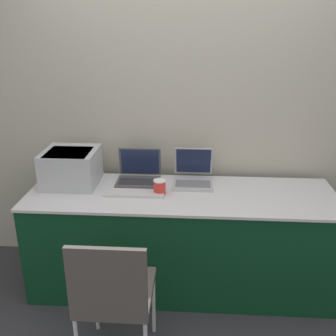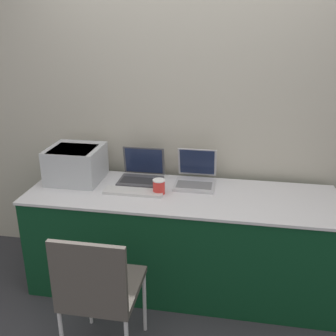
% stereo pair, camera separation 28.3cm
% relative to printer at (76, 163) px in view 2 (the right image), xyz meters
% --- Properties ---
extents(ground_plane, '(14.00, 14.00, 0.00)m').
position_rel_printer_xyz_m(ground_plane, '(0.85, -0.46, -0.93)').
color(ground_plane, '#333338').
extents(wall_back, '(8.00, 0.05, 2.60)m').
position_rel_printer_xyz_m(wall_back, '(0.85, 0.33, 0.37)').
color(wall_back, '#B7B2A3').
rests_on(wall_back, ground_plane).
extents(table, '(2.25, 0.70, 0.78)m').
position_rel_printer_xyz_m(table, '(0.85, -0.12, -0.54)').
color(table, '#0C381E').
rests_on(table, ground_plane).
extents(printer, '(0.40, 0.39, 0.27)m').
position_rel_printer_xyz_m(printer, '(0.00, 0.00, 0.00)').
color(printer, '#B2B7BC').
rests_on(printer, table).
extents(laptop_left, '(0.33, 0.27, 0.24)m').
position_rel_printer_xyz_m(laptop_left, '(0.50, 0.09, -0.09)').
color(laptop_left, '#4C4C51').
rests_on(laptop_left, table).
extents(laptop_right, '(0.30, 0.34, 0.26)m').
position_rel_printer_xyz_m(laptop_right, '(0.93, 0.09, -0.09)').
color(laptop_right, '#B7B7BC').
rests_on(laptop_right, table).
extents(external_keyboard, '(0.44, 0.13, 0.02)m').
position_rel_printer_xyz_m(external_keyboard, '(0.50, -0.17, -0.13)').
color(external_keyboard, silver).
rests_on(external_keyboard, table).
extents(coffee_cup, '(0.09, 0.09, 0.11)m').
position_rel_printer_xyz_m(coffee_cup, '(0.69, -0.14, -0.09)').
color(coffee_cup, red).
rests_on(coffee_cup, table).
extents(chair, '(0.42, 0.46, 0.91)m').
position_rel_printer_xyz_m(chair, '(0.50, -0.95, -0.38)').
color(chair, '#4C4742').
rests_on(chair, ground_plane).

